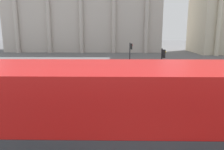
# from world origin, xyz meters

# --- Properties ---
(double_decker_bus) EXTENTS (11.26, 2.75, 4.14)m
(double_decker_bus) POSITION_xyz_m (1.06, 3.16, 2.30)
(double_decker_bus) COLOR black
(double_decker_bus) RESTS_ON ground_plane
(plaza_building_left) EXTENTS (35.65, 12.08, 17.04)m
(plaza_building_left) POSITION_xyz_m (-8.26, 51.43, 8.53)
(plaza_building_left) COLOR #BCB2A8
(plaza_building_left) RESTS_ON ground_plane
(traffic_light_near) EXTENTS (0.42, 0.24, 3.21)m
(traffic_light_near) POSITION_xyz_m (4.43, 10.27, 2.12)
(traffic_light_near) COLOR black
(traffic_light_near) RESTS_ON ground_plane
(traffic_light_mid) EXTENTS (0.42, 0.24, 3.49)m
(traffic_light_mid) POSITION_xyz_m (3.11, 16.06, 2.29)
(traffic_light_mid) COLOR black
(traffic_light_mid) RESTS_ON ground_plane
(traffic_light_far) EXTENTS (0.42, 0.24, 3.47)m
(traffic_light_far) POSITION_xyz_m (0.97, 24.32, 2.28)
(traffic_light_far) COLOR black
(traffic_light_far) RESTS_ON ground_plane
(car_black) EXTENTS (4.20, 1.93, 1.35)m
(car_black) POSITION_xyz_m (4.07, 14.26, 0.70)
(car_black) COLOR black
(car_black) RESTS_ON ground_plane
(pedestrian_red) EXTENTS (0.32, 0.32, 1.60)m
(pedestrian_red) POSITION_xyz_m (-2.86, 22.54, 0.92)
(pedestrian_red) COLOR #282B33
(pedestrian_red) RESTS_ON ground_plane
(pedestrian_black) EXTENTS (0.32, 0.32, 1.77)m
(pedestrian_black) POSITION_xyz_m (-2.25, 16.92, 1.03)
(pedestrian_black) COLOR #282B33
(pedestrian_black) RESTS_ON ground_plane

